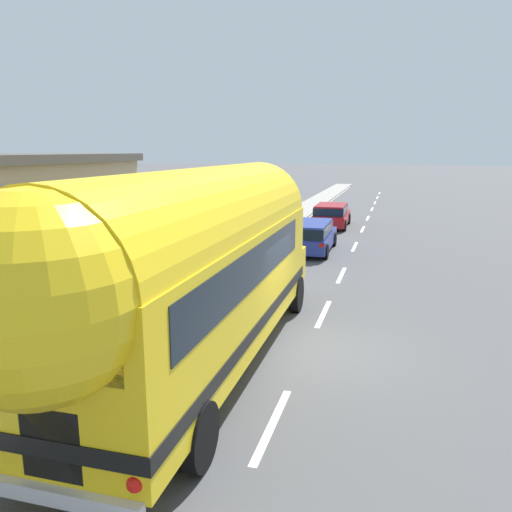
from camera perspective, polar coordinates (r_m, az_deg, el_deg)
name	(u,v)px	position (r m, az deg, el deg)	size (l,w,h in m)	color
ground_plane	(307,349)	(11.61, 5.86, -10.57)	(300.00, 300.00, 0.00)	#4C4C4F
lane_markings	(299,243)	(24.35, 4.89, 1.47)	(3.97, 80.00, 0.01)	silver
sidewalk_slab	(238,251)	(22.06, -2.06, 0.59)	(2.03, 90.00, 0.15)	gray
painted_bus	(192,265)	(9.59, -7.29, -1.02)	(2.67, 11.89, 4.12)	yellow
car_lead	(310,234)	(22.17, 6.23, 2.47)	(1.95, 4.47, 1.37)	navy
car_second	(331,214)	(29.53, 8.62, 4.77)	(2.00, 4.37, 1.37)	#A5191E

